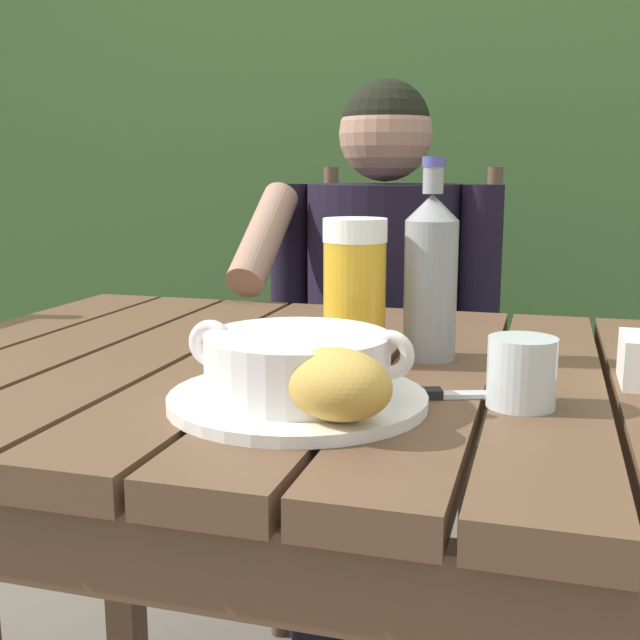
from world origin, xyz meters
The scene contains 11 objects.
dining_table centered at (0.00, 0.00, 0.66)m, with size 1.15×0.82×0.77m.
hedge_backdrop centered at (0.09, 1.76, 1.16)m, with size 3.26×0.90×2.52m.
chair_near_diner centered at (-0.08, 0.85, 0.49)m, with size 0.44×0.46×1.02m.
person_eating centered at (-0.08, 0.65, 0.70)m, with size 0.48×0.47×1.19m.
serving_plate centered at (0.01, -0.19, 0.78)m, with size 0.27×0.27×0.01m.
soup_bowl centered at (0.01, -0.19, 0.82)m, with size 0.24×0.19×0.07m.
bread_roll centered at (0.07, -0.26, 0.82)m, with size 0.13×0.12×0.07m.
beer_glass centered at (0.02, 0.01, 0.86)m, with size 0.08×0.08×0.18m.
beer_bottle centered at (0.11, 0.06, 0.88)m, with size 0.07×0.07×0.25m.
water_glass_small centered at (0.23, -0.13, 0.81)m, with size 0.07×0.07×0.07m.
table_knife centered at (0.15, -0.12, 0.78)m, with size 0.17×0.07×0.01m.
Camera 1 is at (0.25, -0.93, 1.01)m, focal length 44.47 mm.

